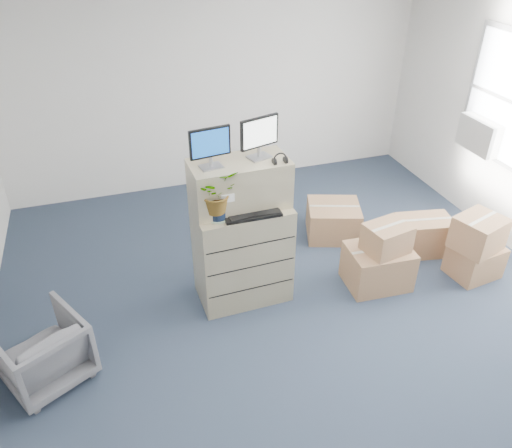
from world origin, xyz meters
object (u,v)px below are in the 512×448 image
object	(u,v)px
keyboard	(252,214)
office_chair	(42,349)
monitor_left	(210,146)
water_bottle	(243,192)
filing_cabinet_lower	(242,253)
potted_plant	(217,197)
monitor_right	(259,135)

from	to	relation	value
keyboard	office_chair	size ratio (longest dim) A/B	0.79
monitor_left	office_chair	distance (m)	2.30
keyboard	water_bottle	distance (m)	0.25
monitor_left	filing_cabinet_lower	bearing A→B (deg)	-9.90
filing_cabinet_lower	potted_plant	xyz separation A→B (m)	(-0.28, -0.13, 0.79)
filing_cabinet_lower	monitor_right	world-z (taller)	monitor_right
keyboard	potted_plant	distance (m)	0.40
water_bottle	filing_cabinet_lower	bearing A→B (deg)	-125.65
filing_cabinet_lower	water_bottle	xyz separation A→B (m)	(0.04, 0.05, 0.69)
monitor_right	filing_cabinet_lower	bearing A→B (deg)	-177.76
monitor_right	office_chair	size ratio (longest dim) A/B	0.58
monitor_right	water_bottle	xyz separation A→B (m)	(-0.17, -0.02, -0.56)
monitor_left	keyboard	xyz separation A→B (m)	(0.33, -0.18, -0.67)
filing_cabinet_lower	potted_plant	world-z (taller)	potted_plant
monitor_left	potted_plant	distance (m)	0.47
filing_cabinet_lower	office_chair	bearing A→B (deg)	-166.21
filing_cabinet_lower	office_chair	world-z (taller)	filing_cabinet_lower
office_chair	filing_cabinet_lower	bearing A→B (deg)	167.35
potted_plant	monitor_right	bearing A→B (deg)	23.22
water_bottle	office_chair	bearing A→B (deg)	-163.34
monitor_right	potted_plant	size ratio (longest dim) A/B	0.79
potted_plant	office_chair	bearing A→B (deg)	-166.19
monitor_left	keyboard	world-z (taller)	monitor_left
potted_plant	office_chair	xyz separation A→B (m)	(-1.71, -0.42, -0.99)
monitor_right	water_bottle	distance (m)	0.59
monitor_right	potted_plant	world-z (taller)	monitor_right
filing_cabinet_lower	monitor_left	size ratio (longest dim) A/B	2.84
monitor_right	keyboard	bearing A→B (deg)	-139.44
keyboard	potted_plant	bearing A→B (deg)	174.50
filing_cabinet_lower	keyboard	bearing A→B (deg)	-74.80
monitor_left	office_chair	world-z (taller)	monitor_left
water_bottle	monitor_right	bearing A→B (deg)	7.21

